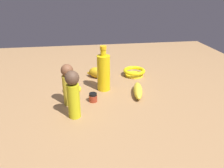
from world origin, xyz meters
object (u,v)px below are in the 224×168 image
Objects in this scene: person_figure_adult at (68,84)px; nail_polish_jar at (93,97)px; bangle at (72,89)px; bowl at (134,72)px; cat_figurine at (98,72)px; banana at (138,90)px; bottle_tall at (104,72)px; person_figure_child at (73,93)px.

person_figure_adult is 4.58× the size of nail_polish_jar.
bangle is 0.71× the size of bowl.
bangle is at bearing -44.55° from cat_figurine.
cat_figurine is (0.00, -0.22, 0.02)m from bowl.
banana is 4.20× the size of nail_polish_jar.
person_figure_adult is 0.22m from bottle_tall.
person_figure_child reaches higher than person_figure_adult.
bowl is at bearing 127.87° from person_figure_adult.
nail_polish_jar is at bearing 145.06° from person_figure_child.
bangle is 0.34m from banana.
bangle is 0.49× the size of person_figure_adult.
person_figure_adult reaches higher than bowl.
bottle_tall reaches higher than banana.
cat_figurine is (-0.41, 0.14, -0.07)m from person_figure_child.
bottle_tall reaches higher than person_figure_adult.
bangle is 0.46× the size of person_figure_child.
cat_figurine is (-0.25, -0.18, 0.02)m from banana.
bowl reaches higher than bangle.
bowl is at bearing 113.05° from bangle.
bottle_tall is (-0.13, 0.18, -0.00)m from person_figure_adult.
nail_polish_jar is (-0.12, 0.09, -0.09)m from person_figure_child.
banana is at bearing 35.75° from cat_figurine.
bowl is (-0.16, 0.37, 0.02)m from bangle.
person_figure_adult is 0.12m from person_figure_child.
bowl is 1.11× the size of cat_figurine.
person_figure_adult is 0.94× the size of person_figure_child.
banana is at bearing 62.55° from bottle_tall.
bangle is at bearing -142.46° from nail_polish_jar.
cat_figurine is at bearing -132.29° from banana.
bowl is 0.49m from person_figure_adult.
person_figure_child is 0.17m from nail_polish_jar.
bangle is 0.27m from person_figure_child.
person_figure_child reaches higher than nail_polish_jar.
person_figure_adult is at bearing -53.39° from bottle_tall.
bottle_tall is (0.01, 0.17, 0.09)m from bangle.
person_figure_child is at bearing -18.49° from cat_figurine.
cat_figurine is 0.51× the size of bottle_tall.
nail_polish_jar is at bearing 93.18° from person_figure_adult.
person_figure_child is at bearing -31.51° from bottle_tall.
nail_polish_jar is (-0.01, 0.11, -0.08)m from person_figure_adult.
bowl is at bearing 90.91° from cat_figurine.
bangle is 0.41m from bowl.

